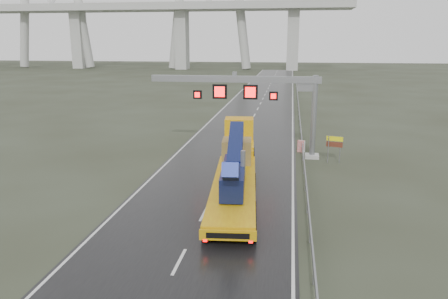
% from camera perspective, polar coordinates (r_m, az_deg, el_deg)
% --- Properties ---
extents(ground, '(400.00, 400.00, 0.00)m').
position_cam_1_polar(ground, '(22.78, -4.61, -12.08)').
color(ground, '#2D3021').
rests_on(ground, ground).
extents(road, '(11.00, 200.00, 0.02)m').
position_cam_1_polar(road, '(60.92, 4.00, 4.49)').
color(road, black).
rests_on(road, ground).
extents(guardrail, '(0.20, 140.00, 1.40)m').
position_cam_1_polar(guardrail, '(50.77, 9.95, 3.20)').
color(guardrail, gray).
rests_on(guardrail, ground).
extents(sign_gantry, '(14.90, 1.20, 7.42)m').
position_cam_1_polar(sign_gantry, '(38.24, 4.54, 7.34)').
color(sign_gantry, beige).
rests_on(sign_gantry, ground).
extents(heavy_haul_truck, '(4.24, 18.61, 4.34)m').
position_cam_1_polar(heavy_haul_truck, '(31.44, 1.62, -1.37)').
color(heavy_haul_truck, '#DDB20C').
rests_on(heavy_haul_truck, ground).
extents(exit_sign_pair, '(1.33, 0.40, 2.32)m').
position_cam_1_polar(exit_sign_pair, '(37.64, 14.22, 0.69)').
color(exit_sign_pair, gray).
rests_on(exit_sign_pair, ground).
extents(striped_barrier, '(0.71, 0.54, 1.07)m').
position_cam_1_polar(striped_barrier, '(41.02, 10.05, 0.42)').
color(striped_barrier, red).
rests_on(striped_barrier, ground).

